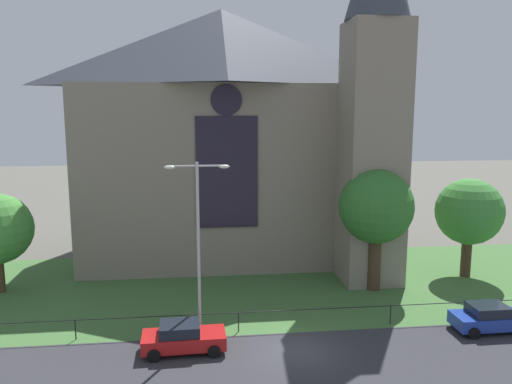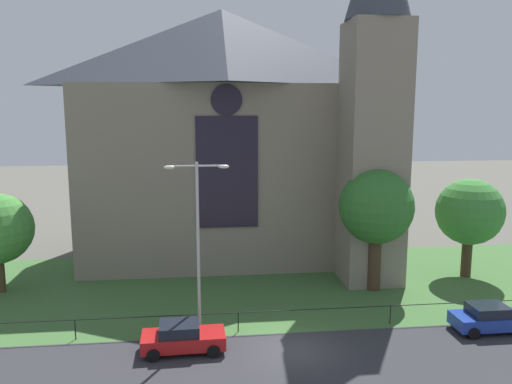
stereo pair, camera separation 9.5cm
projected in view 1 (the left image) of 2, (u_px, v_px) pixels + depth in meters
The scene contains 10 objects.
ground at pixel (268, 284), 35.77m from camera, with size 160.00×160.00×0.00m, color #56544C.
road_asphalt at pixel (303, 369), 24.01m from camera, with size 120.00×8.00×0.01m, color #2D2D33.
grass_verge at pixel (272, 294), 33.81m from camera, with size 120.00×20.00×0.01m, color #3D6633.
church_building at pixel (232, 133), 41.21m from camera, with size 23.20×16.20×26.00m.
iron_railing at pixel (238, 315), 27.95m from camera, with size 34.94×0.07×1.13m.
tree_right_far at pixel (469, 212), 36.77m from camera, with size 4.81×4.81×7.25m.
tree_right_near at pixel (376, 208), 33.82m from camera, with size 4.99×4.99×8.27m.
streetlamp_near at pixel (198, 229), 26.82m from camera, with size 3.37×0.26×9.47m.
parked_car_red at pixel (183, 337), 25.71m from camera, with size 4.25×2.12×1.51m.
parked_car_blue at pixel (490, 318), 28.14m from camera, with size 4.21×2.04×1.51m.
Camera 1 is at (-4.80, -23.92, 12.19)m, focal length 35.64 mm.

